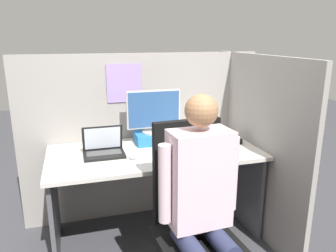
% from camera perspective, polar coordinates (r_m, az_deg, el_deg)
% --- Properties ---
extents(cubicle_panel_back, '(2.14, 0.05, 1.48)m').
position_cam_1_polar(cubicle_panel_back, '(2.97, -4.28, -1.79)').
color(cubicle_panel_back, gray).
rests_on(cubicle_panel_back, ground).
extents(cubicle_panel_right, '(0.04, 1.43, 1.48)m').
position_cam_1_polar(cubicle_panel_right, '(2.84, 14.94, -3.17)').
color(cubicle_panel_right, gray).
rests_on(cubicle_panel_right, ground).
extents(desk, '(1.64, 0.78, 0.75)m').
position_cam_1_polar(desk, '(2.65, -2.25, -7.87)').
color(desk, beige).
rests_on(desk, ground).
extents(paper_box, '(0.32, 0.24, 0.09)m').
position_cam_1_polar(paper_box, '(2.78, -2.42, -1.98)').
color(paper_box, '#236BAD').
rests_on(paper_box, desk).
extents(monitor, '(0.45, 0.20, 0.36)m').
position_cam_1_polar(monitor, '(2.73, -2.49, 2.46)').
color(monitor, '#B2B2B7').
rests_on(monitor, paper_box).
extents(laptop, '(0.30, 0.21, 0.22)m').
position_cam_1_polar(laptop, '(2.53, -11.13, -4.02)').
color(laptop, black).
rests_on(laptop, desk).
extents(mouse, '(0.06, 0.05, 0.04)m').
position_cam_1_polar(mouse, '(2.42, -6.09, -5.32)').
color(mouse, silver).
rests_on(mouse, desk).
extents(stapler, '(0.04, 0.13, 0.04)m').
position_cam_1_polar(stapler, '(2.84, 11.84, -2.36)').
color(stapler, black).
rests_on(stapler, desk).
extents(carrot_toy, '(0.04, 0.14, 0.04)m').
position_cam_1_polar(carrot_toy, '(2.30, -1.55, -6.44)').
color(carrot_toy, orange).
rests_on(carrot_toy, desk).
extents(office_chair, '(0.53, 0.57, 1.12)m').
position_cam_1_polar(office_chair, '(2.08, 4.25, -15.19)').
color(office_chair, black).
rests_on(office_chair, ground).
extents(person, '(0.48, 0.43, 1.33)m').
position_cam_1_polar(person, '(1.85, 5.95, -12.23)').
color(person, '#282D4C').
rests_on(person, ground).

